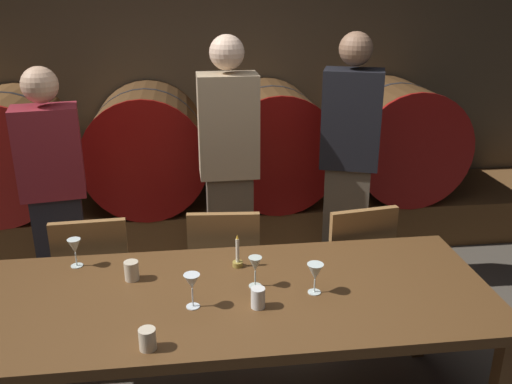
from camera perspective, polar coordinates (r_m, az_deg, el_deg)
The scene contains 21 objects.
back_wall at distance 4.99m, azimuth -5.20°, elevation 13.13°, with size 6.98×0.24×2.82m, color brown.
barrel_shelf at distance 4.79m, azimuth -4.46°, elevation -2.51°, with size 6.28×0.90×0.36m, color brown.
wine_barrel_far_left at distance 4.78m, azimuth -23.94°, elevation 3.85°, with size 0.94×0.92×0.94m.
wine_barrel_center_left at distance 4.58m, azimuth -11.00°, elevation 4.61°, with size 0.94×0.92×0.94m.
wine_barrel_center_right at distance 4.62m, azimuth 1.58°, elevation 5.13°, with size 0.94×0.92×0.94m.
wine_barrel_far_right at distance 4.89m, azimuth 14.10°, elevation 5.40°, with size 0.94×0.92×0.94m.
dining_table at distance 2.62m, azimuth -1.93°, elevation -11.50°, with size 2.35×0.94×0.74m.
chair_left at distance 3.35m, azimuth -16.04°, elevation -8.31°, with size 0.42×0.42×0.88m.
chair_center at distance 3.32m, azimuth -3.21°, elevation -7.71°, with size 0.43×0.43×0.88m.
chair_right at distance 3.41m, azimuth 9.83°, elevation -7.21°, with size 0.45×0.45×0.88m.
guest_left at distance 3.68m, azimuth -19.86°, elevation -0.24°, with size 0.41×0.30×1.61m.
guest_center at distance 3.67m, azimuth -2.78°, elevation 2.40°, with size 0.38×0.25×1.77m.
guest_right at distance 3.82m, azimuth 9.46°, elevation 2.92°, with size 0.44×0.35×1.78m.
candle_center at distance 2.78m, azimuth -1.89°, elevation -6.76°, with size 0.05×0.05×0.17m.
wine_glass_far_left at distance 2.90m, azimuth -18.03°, elevation -5.37°, with size 0.07×0.07×0.15m.
wine_glass_center_left at distance 2.44m, azimuth -6.56°, elevation -9.20°, with size 0.07×0.07×0.16m.
wine_glass_center_right at distance 2.58m, azimuth -0.08°, elevation -7.51°, with size 0.06×0.06×0.15m.
wine_glass_far_right at distance 2.55m, azimuth 6.06°, elevation -8.19°, with size 0.08×0.08×0.15m.
cup_left at distance 2.73m, azimuth -12.59°, elevation -7.85°, with size 0.07×0.07×0.09m, color beige.
cup_center at distance 2.26m, azimuth -11.02°, elevation -14.53°, with size 0.07×0.07×0.09m, color beige.
cup_right at distance 2.46m, azimuth 0.21°, elevation -10.75°, with size 0.06×0.06×0.09m, color white.
Camera 1 is at (-0.18, -2.32, 2.08)m, focal length 39.17 mm.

